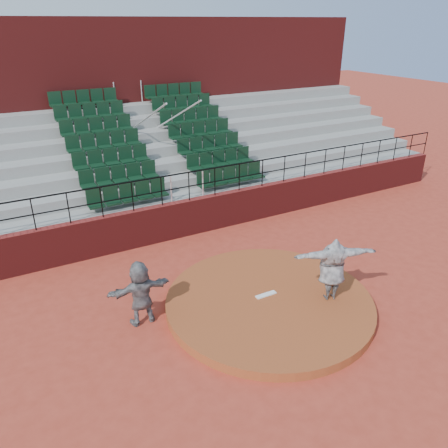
{
  "coord_description": "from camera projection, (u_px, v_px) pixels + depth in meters",
  "views": [
    {
      "loc": [
        -5.7,
        -7.91,
        6.96
      ],
      "look_at": [
        0.0,
        2.5,
        1.4
      ],
      "focal_mm": 35.0,
      "sensor_mm": 36.0,
      "label": 1
    }
  ],
  "objects": [
    {
      "name": "seating_deck",
      "position": [
        152.0,
        168.0,
        17.98
      ],
      "size": [
        24.0,
        5.97,
        4.63
      ],
      "color": "gray",
      "rests_on": "ground"
    },
    {
      "name": "press_box_facade",
      "position": [
        120.0,
        101.0,
        20.22
      ],
      "size": [
        24.0,
        3.0,
        7.1
      ],
      "primitive_type": "cube",
      "color": "maroon",
      "rests_on": "ground"
    },
    {
      "name": "pitching_rubber",
      "position": [
        266.0,
        295.0,
        11.72
      ],
      "size": [
        0.6,
        0.15,
        0.03
      ],
      "primitive_type": "cube",
      "color": "white",
      "rests_on": "pitchers_mound"
    },
    {
      "name": "boundary_wall",
      "position": [
        190.0,
        217.0,
        15.41
      ],
      "size": [
        24.0,
        0.3,
        1.3
      ],
      "primitive_type": "cube",
      "color": "maroon",
      "rests_on": "ground"
    },
    {
      "name": "pitcher",
      "position": [
        332.0,
        269.0,
        11.26
      ],
      "size": [
        2.24,
        1.28,
        1.76
      ],
      "primitive_type": "imported",
      "rotation": [
        0.0,
        0.0,
        2.8
      ],
      "color": "black",
      "rests_on": "pitchers_mound"
    },
    {
      "name": "ground",
      "position": [
        269.0,
        306.0,
        11.72
      ],
      "size": [
        90.0,
        90.0,
        0.0
      ],
      "primitive_type": "plane",
      "color": "#AF3A27",
      "rests_on": "ground"
    },
    {
      "name": "wall_railing",
      "position": [
        189.0,
        180.0,
        14.83
      ],
      "size": [
        24.04,
        0.05,
        1.03
      ],
      "color": "black",
      "rests_on": "boundary_wall"
    },
    {
      "name": "pitchers_mound",
      "position": [
        269.0,
        302.0,
        11.66
      ],
      "size": [
        5.5,
        5.5,
        0.25
      ],
      "primitive_type": "cylinder",
      "color": "#9C4723",
      "rests_on": "ground"
    },
    {
      "name": "fielder",
      "position": [
        141.0,
        293.0,
        10.75
      ],
      "size": [
        1.61,
        0.56,
        1.72
      ],
      "primitive_type": "imported",
      "rotation": [
        0.0,
        0.0,
        3.11
      ],
      "color": "black",
      "rests_on": "ground"
    }
  ]
}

